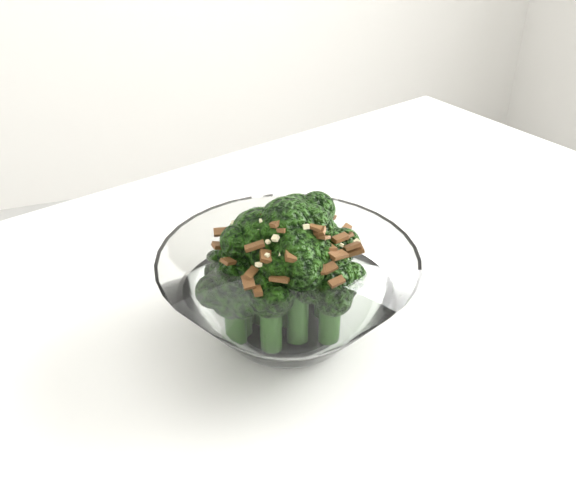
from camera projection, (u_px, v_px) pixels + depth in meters
name	position (u px, v px, depth m)	size (l,w,h in m)	color
broccoli_dish	(287.00, 284.00, 0.49)	(0.20, 0.20, 0.12)	white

